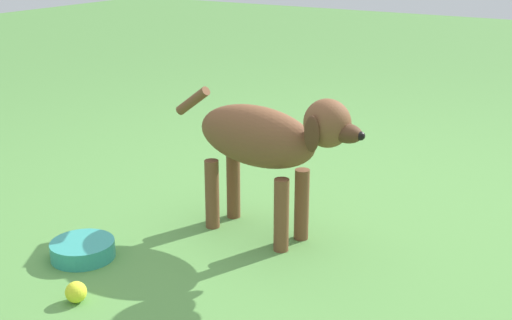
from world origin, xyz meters
TOP-DOWN VIEW (x-y plane):
  - ground at (0.00, 0.00)m, footprint 14.00×14.00m
  - dog at (-0.24, 0.17)m, footprint 0.25×0.82m
  - tennis_ball_1 at (-0.94, 0.42)m, footprint 0.07×0.07m
  - water_bowl at (-0.72, 0.62)m, footprint 0.22×0.22m

SIDE VIEW (x-z plane):
  - ground at x=0.00m, z-range 0.00..0.00m
  - water_bowl at x=-0.72m, z-range 0.00..0.06m
  - tennis_ball_1 at x=-0.94m, z-range 0.00..0.07m
  - dog at x=-0.24m, z-range 0.09..0.65m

